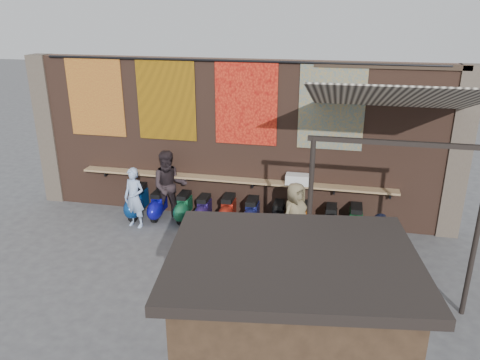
{
  "coord_description": "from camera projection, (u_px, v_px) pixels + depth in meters",
  "views": [
    {
      "loc": [
        2.51,
        -8.31,
        5.18
      ],
      "look_at": [
        0.44,
        1.2,
        1.54
      ],
      "focal_mm": 35.0,
      "sensor_mm": 36.0,
      "label": 1
    }
  ],
  "objects": [
    {
      "name": "tapestry_sun",
      "position": [
        166.0,
        100.0,
        11.48
      ],
      "size": [
        1.5,
        0.02,
        2.0
      ],
      "primitive_type": "cube",
      "color": "orange",
      "rests_on": "brick_wall"
    },
    {
      "name": "shelf_box",
      "position": [
        298.0,
        179.0,
        11.26
      ],
      "size": [
        0.6,
        0.3,
        0.25
      ],
      "primitive_type": "cube",
      "color": "white",
      "rests_on": "eating_counter"
    },
    {
      "name": "scooter_stool_4",
      "position": [
        228.0,
        211.0,
        11.64
      ],
      "size": [
        0.36,
        0.79,
        0.75
      ],
      "primitive_type": null,
      "color": "maroon",
      "rests_on": "ground"
    },
    {
      "name": "stall_shelf",
      "position": [
        286.0,
        333.0,
        6.45
      ],
      "size": [
        1.97,
        0.38,
        0.06
      ],
      "primitive_type": "cube",
      "rotation": [
        0.0,
        0.0,
        0.14
      ],
      "color": "#473321",
      "rests_on": "market_stall"
    },
    {
      "name": "awning_header",
      "position": [
        400.0,
        143.0,
        7.59
      ],
      "size": [
        3.0,
        0.08,
        0.08
      ],
      "primitive_type": "cube",
      "color": "black",
      "rests_on": "awning_post_left"
    },
    {
      "name": "scooter_stool_6",
      "position": [
        278.0,
        217.0,
        11.4
      ],
      "size": [
        0.33,
        0.73,
        0.7
      ],
      "primitive_type": null,
      "color": "black",
      "rests_on": "ground"
    },
    {
      "name": "pier_left",
      "position": [
        50.0,
        130.0,
        12.73
      ],
      "size": [
        0.5,
        0.5,
        4.0
      ],
      "primitive_type": "cube",
      "color": "#4C4238",
      "rests_on": "ground"
    },
    {
      "name": "pier_right",
      "position": [
        458.0,
        154.0,
        10.65
      ],
      "size": [
        0.5,
        0.5,
        4.0
      ],
      "primitive_type": "cube",
      "color": "#4C4238",
      "rests_on": "ground"
    },
    {
      "name": "diner_left",
      "position": [
        134.0,
        198.0,
        11.45
      ],
      "size": [
        0.62,
        0.47,
        1.52
      ],
      "primitive_type": "imported",
      "rotation": [
        0.0,
        0.0,
        -0.21
      ],
      "color": "#9EB9E5",
      "rests_on": "ground"
    },
    {
      "name": "awning_canvas",
      "position": [
        395.0,
        98.0,
        8.8
      ],
      "size": [
        3.2,
        3.28,
        0.97
      ],
      "primitive_type": "cube",
      "rotation": [
        -0.28,
        0.0,
        0.0
      ],
      "color": "beige",
      "rests_on": "brick_wall"
    },
    {
      "name": "market_stall",
      "position": [
        288.0,
        360.0,
        5.46
      ],
      "size": [
        2.61,
        2.11,
        2.58
      ],
      "primitive_type": "cube",
      "rotation": [
        0.0,
        0.0,
        0.14
      ],
      "color": "black",
      "rests_on": "ground"
    },
    {
      "name": "eating_counter",
      "position": [
        233.0,
        180.0,
        11.66
      ],
      "size": [
        8.0,
        0.32,
        0.05
      ],
      "primitive_type": "cube",
      "color": "#9E7A51",
      "rests_on": "brick_wall"
    },
    {
      "name": "shopper_tan",
      "position": [
        295.0,
        215.0,
        10.5
      ],
      "size": [
        0.83,
        0.89,
        1.52
      ],
      "primitive_type": "imported",
      "rotation": [
        0.0,
        0.0,
        0.96
      ],
      "color": "#7D6F50",
      "rests_on": "ground"
    },
    {
      "name": "scooter_stool_7",
      "position": [
        301.0,
        218.0,
        11.27
      ],
      "size": [
        0.35,
        0.77,
        0.73
      ],
      "primitive_type": null,
      "color": "#88400C",
      "rests_on": "ground"
    },
    {
      "name": "tapestry_redgold",
      "position": [
        96.0,
        97.0,
        11.86
      ],
      "size": [
        1.5,
        0.02,
        2.0
      ],
      "primitive_type": "cube",
      "color": "maroon",
      "rests_on": "brick_wall"
    },
    {
      "name": "diner_right",
      "position": [
        170.0,
        186.0,
        11.73
      ],
      "size": [
        1.1,
        1.0,
        1.85
      ],
      "primitive_type": "imported",
      "rotation": [
        0.0,
        0.0,
        0.41
      ],
      "color": "black",
      "rests_on": "ground"
    },
    {
      "name": "awning_ledger",
      "position": [
        391.0,
        66.0,
        10.11
      ],
      "size": [
        3.3,
        0.08,
        0.12
      ],
      "primitive_type": "cube",
      "color": "#33261C",
      "rests_on": "brick_wall"
    },
    {
      "name": "hang_rail",
      "position": [
        233.0,
        61.0,
        10.78
      ],
      "size": [
        9.5,
        0.06,
        0.06
      ],
      "primitive_type": "cylinder",
      "rotation": [
        0.0,
        1.57,
        0.0
      ],
      "color": "black",
      "rests_on": "brick_wall"
    },
    {
      "name": "shopper_navy",
      "position": [
        378.0,
        254.0,
        8.71
      ],
      "size": [
        1.05,
        0.8,
        1.65
      ],
      "primitive_type": "imported",
      "rotation": [
        0.0,
        0.0,
        3.61
      ],
      "color": "#161B33",
      "rests_on": "ground"
    },
    {
      "name": "scooter_stool_8",
      "position": [
        331.0,
        221.0,
        11.15
      ],
      "size": [
        0.34,
        0.75,
        0.71
      ],
      "primitive_type": null,
      "color": "black",
      "rests_on": "ground"
    },
    {
      "name": "scooter_stool_1",
      "position": [
        158.0,
        206.0,
        12.0
      ],
      "size": [
        0.34,
        0.76,
        0.72
      ],
      "primitive_type": null,
      "color": "#0E0E9C",
      "rests_on": "ground"
    },
    {
      "name": "scooter_stool_3",
      "position": [
        203.0,
        210.0,
        11.73
      ],
      "size": [
        0.33,
        0.74,
        0.71
      ],
      "primitive_type": null,
      "color": "#241750",
      "rests_on": "ground"
    },
    {
      "name": "ground",
      "position": [
        208.0,
        266.0,
        9.92
      ],
      "size": [
        70.0,
        70.0,
        0.0
      ],
      "primitive_type": "plane",
      "color": "#474749",
      "rests_on": "ground"
    },
    {
      "name": "scooter_stool_5",
      "position": [
        252.0,
        214.0,
        11.49
      ],
      "size": [
        0.35,
        0.78,
        0.74
      ],
      "primitive_type": null,
      "color": "#151950",
      "rests_on": "ground"
    },
    {
      "name": "scooter_stool_0",
      "position": [
        137.0,
        202.0,
        12.07
      ],
      "size": [
        0.4,
        0.89,
        0.84
      ],
      "primitive_type": null,
      "color": "navy",
      "rests_on": "ground"
    },
    {
      "name": "shopper_grey",
      "position": [
        392.0,
        277.0,
        7.99
      ],
      "size": [
        1.12,
        0.73,
        1.63
      ],
      "primitive_type": "imported",
      "rotation": [
        0.0,
        0.0,
        3.02
      ],
      "color": "#57565B",
      "rests_on": "ground"
    },
    {
      "name": "scooter_stool_9",
      "position": [
        355.0,
        222.0,
        11.04
      ],
      "size": [
        0.36,
        0.8,
        0.76
      ],
      "primitive_type": null,
      "color": "#0E4720",
      "rests_on": "ground"
    },
    {
      "name": "tapestry_multi",
      "position": [
        332.0,
        107.0,
        10.68
      ],
      "size": [
        1.5,
        0.02,
        2.0
      ],
      "primitive_type": "cube",
      "color": "#276290",
      "rests_on": "brick_wall"
    },
    {
      "name": "awning_post_right",
      "position": [
        477.0,
        236.0,
        7.85
      ],
      "size": [
        0.09,
        0.09,
        3.1
      ],
      "primitive_type": "cylinder",
      "color": "black",
      "rests_on": "ground"
    },
    {
      "name": "stall_roof",
      "position": [
        293.0,
        259.0,
        4.99
      ],
      "size": [
        2.93,
        2.41,
        0.12
      ],
      "primitive_type": "cube",
      "rotation": [
        0.0,
        0.0,
        0.14
      ],
      "color": "black",
      "rests_on": "market_stall"
    },
    {
      "name": "stall_sign",
      "position": [
        288.0,
        275.0,
        6.12
      ],
      "size": [
        1.19,
        0.21,
        0.5
      ],
      "primitive_type": "cube",
      "rotation": [
        0.0,
        0.0,
        0.14
      ],
      "color": "gold",
      "rests_on": "market_stall"
    },
    {
      "name": "scooter_stool_2",
      "position": [
        184.0,
        207.0,
        11.9
      ],
      "size": [
        0.34,
        0.76,
        0.72
      ],
      "primitive_type": null,
      "color": "#175C38",
      "rests_on": "ground"
    },
    {
      "name": "brick_wall",
      "position": [
        236.0,
        141.0,
        11.69
      ],
      "size": [
        10.0,
        0.4,
        4.0
      ],
      "primitive_type": "cube",
      "color": "brown",
      "rests_on": "ground"
    },
    {
      "name": "tapestry_orange",
      "position": [
        246.0,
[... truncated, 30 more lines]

